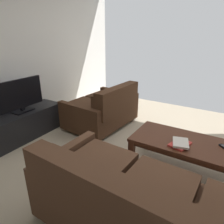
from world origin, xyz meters
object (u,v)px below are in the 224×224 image
object	(u,v)px
sofa_main	(148,213)
flat_tv	(20,95)
coffee_table	(183,145)
book_stack	(180,143)
loveseat_near	(104,109)
tv_stand	(25,124)

from	to	relation	value
sofa_main	flat_tv	xyz separation A→B (m)	(2.47, -0.71, 0.37)
coffee_table	flat_tv	world-z (taller)	flat_tv
book_stack	flat_tv	bearing A→B (deg)	6.88
coffee_table	book_stack	distance (m)	0.16
sofa_main	loveseat_near	distance (m)	2.34
loveseat_near	flat_tv	xyz separation A→B (m)	(0.89, 1.02, 0.38)
loveseat_near	flat_tv	world-z (taller)	flat_tv
flat_tv	coffee_table	bearing A→B (deg)	-170.18
sofa_main	tv_stand	size ratio (longest dim) A/B	1.59
sofa_main	flat_tv	distance (m)	2.59
sofa_main	flat_tv	size ratio (longest dim) A/B	2.55
loveseat_near	tv_stand	size ratio (longest dim) A/B	1.02
sofa_main	loveseat_near	xyz separation A→B (m)	(1.58, -1.73, -0.01)
loveseat_near	tv_stand	distance (m)	1.36
coffee_table	tv_stand	size ratio (longest dim) A/B	0.95
flat_tv	book_stack	world-z (taller)	flat_tv
tv_stand	flat_tv	size ratio (longest dim) A/B	1.61
flat_tv	tv_stand	bearing A→B (deg)	-70.72
loveseat_near	book_stack	bearing A→B (deg)	154.85
tv_stand	book_stack	size ratio (longest dim) A/B	4.42
sofa_main	loveseat_near	world-z (taller)	sofa_main
coffee_table	sofa_main	bearing A→B (deg)	90.49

